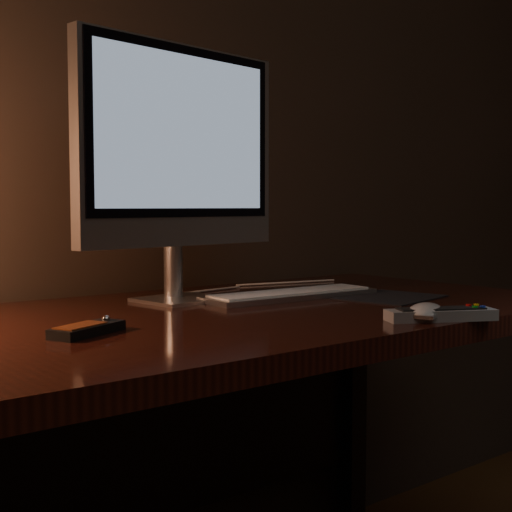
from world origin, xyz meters
TOP-DOWN VIEW (x-y plane):
  - desk at (0.00, 1.93)m, footprint 1.60×0.75m
  - monitor at (0.06, 2.02)m, footprint 0.51×0.17m
  - keyboard at (0.28, 1.92)m, footprint 0.42×0.14m
  - mousepad at (0.45, 1.78)m, footprint 0.25×0.21m
  - mouse at (0.27, 1.54)m, footprint 0.12×0.09m
  - media_remote at (-0.27, 1.78)m, footprint 0.14×0.10m
  - tv_remote at (0.28, 1.52)m, footprint 0.20×0.13m
  - cable at (0.30, 2.12)m, footprint 0.59×0.05m

SIDE VIEW (x-z plane):
  - desk at x=0.00m, z-range 0.25..1.00m
  - mousepad at x=0.45m, z-range 0.75..0.75m
  - cable at x=0.30m, z-range 0.75..0.76m
  - keyboard at x=0.28m, z-range 0.75..0.77m
  - media_remote at x=-0.27m, z-range 0.75..0.77m
  - mouse at x=0.27m, z-range 0.75..0.77m
  - tv_remote at x=0.28m, z-range 0.75..0.77m
  - monitor at x=0.06m, z-range 0.80..1.33m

